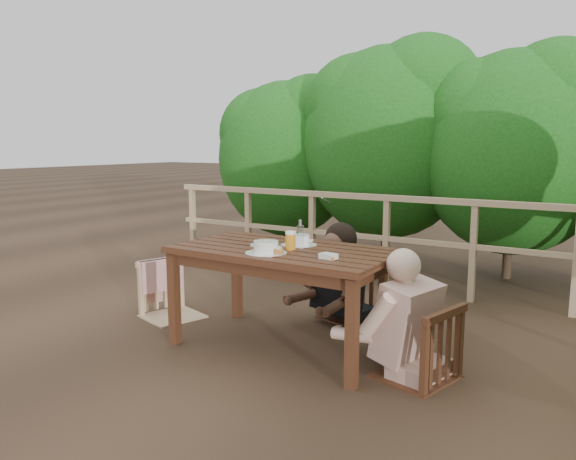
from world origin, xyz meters
The scene contains 16 objects.
ground centered at (0.00, 0.00, 0.00)m, with size 60.00×60.00×0.00m, color #463120.
table centered at (0.00, 0.00, 0.38)m, with size 1.63×0.92×0.76m, color #391E11.
chair_left centered at (-1.24, 0.08, 0.47)m, with size 0.47×0.47×0.94m, color tan.
chair_far centered at (0.14, 0.90, 0.47)m, with size 0.47×0.47×0.94m, color #391E11.
chair_right centered at (1.04, -0.01, 0.48)m, with size 0.48×0.48×0.96m, color #391E11.
woman centered at (0.14, 0.92, 0.67)m, with size 0.54×0.66×1.33m, color black, non-canonical shape.
diner_right centered at (1.07, -0.01, 0.70)m, with size 0.57×0.70×1.41m, color tan, non-canonical shape.
railing centered at (0.00, 2.00, 0.51)m, with size 5.60×0.10×1.01m, color tan.
hedge_row centered at (0.40, 3.20, 1.90)m, with size 6.60×1.60×3.80m, color #195115, non-canonical shape.
soup_near centered at (-0.02, -0.22, 0.81)m, with size 0.30×0.30×0.10m, color silver.
soup_far centered at (0.02, 0.18, 0.80)m, with size 0.28×0.28×0.09m, color silver.
bread_roll centered at (0.07, -0.21, 0.79)m, with size 0.12×0.09×0.07m, color #A47438.
beer_glass centered at (0.07, -0.03, 0.83)m, with size 0.08×0.08×0.15m, color orange.
bottle centered at (0.08, 0.10, 0.87)m, with size 0.05×0.05×0.22m, color silver.
tumbler centered at (0.08, -0.20, 0.79)m, with size 0.06×0.06×0.07m, color white.
butter_tub centered at (0.46, -0.17, 0.78)m, with size 0.12×0.08×0.05m, color white.
Camera 1 is at (2.19, -3.44, 1.55)m, focal length 34.65 mm.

